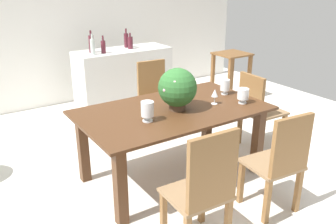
{
  "coord_description": "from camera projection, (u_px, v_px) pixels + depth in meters",
  "views": [
    {
      "loc": [
        -1.85,
        -3.0,
        1.97
      ],
      "look_at": [
        -0.04,
        -0.25,
        0.71
      ],
      "focal_mm": 38.88,
      "sensor_mm": 36.0,
      "label": 1
    }
  ],
  "objects": [
    {
      "name": "chair_near_left",
      "position": [
        204.0,
        187.0,
        2.59
      ],
      "size": [
        0.46,
        0.42,
        0.99
      ],
      "rotation": [
        0.0,
        0.0,
        3.1
      ],
      "color": "brown",
      "rests_on": "ground"
    },
    {
      "name": "chair_foot_end",
      "position": [
        257.0,
        108.0,
        4.23
      ],
      "size": [
        0.48,
        0.43,
        0.91
      ],
      "rotation": [
        0.0,
        0.0,
        1.52
      ],
      "color": "brown",
      "rests_on": "ground"
    },
    {
      "name": "crystal_vase_right",
      "position": [
        225.0,
        86.0,
        3.91
      ],
      "size": [
        0.1,
        0.1,
        0.17
      ],
      "color": "silver",
      "rests_on": "dining_table"
    },
    {
      "name": "crystal_vase_left",
      "position": [
        147.0,
        110.0,
        3.19
      ],
      "size": [
        0.12,
        0.12,
        0.18
      ],
      "color": "silver",
      "rests_on": "dining_table"
    },
    {
      "name": "wine_bottle_dark",
      "position": [
        130.0,
        42.0,
        5.32
      ],
      "size": [
        0.08,
        0.08,
        0.23
      ],
      "color": "#511E28",
      "rests_on": "kitchen_counter"
    },
    {
      "name": "back_wall",
      "position": [
        68.0,
        19.0,
        5.56
      ],
      "size": [
        6.4,
        0.1,
        2.6
      ],
      "primitive_type": "cube",
      "color": "white",
      "rests_on": "ground"
    },
    {
      "name": "wine_bottle_clear",
      "position": [
        91.0,
        44.0,
        5.05
      ],
      "size": [
        0.07,
        0.07,
        0.31
      ],
      "color": "#511E28",
      "rests_on": "kitchen_counter"
    },
    {
      "name": "side_table",
      "position": [
        231.0,
        67.0,
        5.89
      ],
      "size": [
        0.5,
        0.49,
        0.77
      ],
      "color": "brown",
      "rests_on": "ground"
    },
    {
      "name": "crystal_vase_center_near",
      "position": [
        243.0,
        94.0,
        3.64
      ],
      "size": [
        0.11,
        0.11,
        0.15
      ],
      "color": "silver",
      "rests_on": "dining_table"
    },
    {
      "name": "wine_bottle_tall",
      "position": [
        103.0,
        47.0,
        5.02
      ],
      "size": [
        0.06,
        0.06,
        0.24
      ],
      "color": "#511E28",
      "rests_on": "kitchen_counter"
    },
    {
      "name": "dining_table",
      "position": [
        173.0,
        121.0,
        3.57
      ],
      "size": [
        1.82,
        1.06,
        0.74
      ],
      "color": "#4C2D19",
      "rests_on": "ground"
    },
    {
      "name": "flower_centerpiece",
      "position": [
        177.0,
        88.0,
        3.43
      ],
      "size": [
        0.37,
        0.37,
        0.41
      ],
      "color": "#4C3828",
      "rests_on": "dining_table"
    },
    {
      "name": "kitchen_counter",
      "position": [
        124.0,
        80.0,
        5.46
      ],
      "size": [
        1.4,
        0.54,
        0.92
      ],
      "primitive_type": "cube",
      "color": "silver",
      "rests_on": "ground"
    },
    {
      "name": "chair_near_right",
      "position": [
        280.0,
        160.0,
        3.02
      ],
      "size": [
        0.46,
        0.45,
        0.94
      ],
      "rotation": [
        0.0,
        0.0,
        3.05
      ],
      "color": "brown",
      "rests_on": "ground"
    },
    {
      "name": "chair_far_right",
      "position": [
        155.0,
        95.0,
        4.61
      ],
      "size": [
        0.44,
        0.45,
        0.94
      ],
      "rotation": [
        0.0,
        0.0,
        -0.08
      ],
      "color": "brown",
      "rests_on": "ground"
    },
    {
      "name": "wine_bottle_green",
      "position": [
        126.0,
        40.0,
        5.41
      ],
      "size": [
        0.07,
        0.07,
        0.28
      ],
      "color": "#511E28",
      "rests_on": "kitchen_counter"
    },
    {
      "name": "ground_plane",
      "position": [
        159.0,
        164.0,
        4.0
      ],
      "size": [
        7.04,
        7.04,
        0.0
      ],
      "primitive_type": "plane",
      "color": "silver"
    },
    {
      "name": "wine_glass",
      "position": [
        215.0,
        94.0,
        3.62
      ],
      "size": [
        0.07,
        0.07,
        0.16
      ],
      "color": "silver",
      "rests_on": "dining_table"
    },
    {
      "name": "wine_bottle_amber",
      "position": [
        93.0,
        46.0,
        4.92
      ],
      "size": [
        0.06,
        0.06,
        0.28
      ],
      "color": "#B2BFB7",
      "rests_on": "kitchen_counter"
    }
  ]
}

